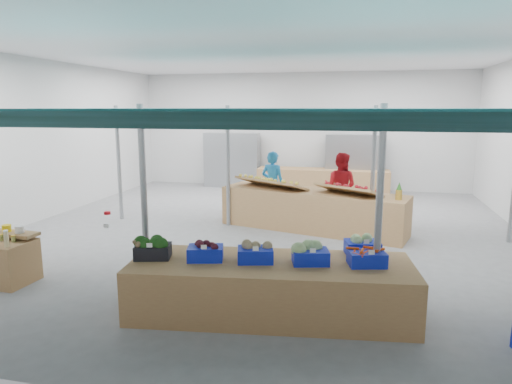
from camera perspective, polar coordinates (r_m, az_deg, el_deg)
floor at (r=10.94m, az=0.85°, el=-5.10°), size 13.00×13.00×0.00m
hall at (r=11.95m, az=2.38°, el=9.07°), size 13.00×13.00×13.00m
pole_grid at (r=8.75m, az=3.23°, el=3.06°), size 10.00×4.60×3.00m
awnings at (r=8.68m, az=3.30°, el=9.42°), size 9.50×7.08×0.30m
back_shelving_left at (r=17.08m, az=-3.03°, el=3.96°), size 2.00×0.50×2.00m
back_shelving_right at (r=16.41m, az=12.26°, el=3.46°), size 2.00×0.50×2.00m
veg_counter at (r=6.70m, az=1.85°, el=-11.89°), size 4.14×1.83×0.78m
fruit_counter at (r=11.16m, az=7.05°, el=-2.31°), size 4.63×2.20×0.96m
far_counter at (r=16.22m, az=8.31°, el=1.41°), size 4.57×0.95×0.82m
vendor_left at (r=12.33m, az=2.10°, el=0.96°), size 0.75×0.59×1.80m
vendor_right at (r=12.12m, az=10.48°, el=0.62°), size 1.02×0.88×1.80m
crate_broccoli at (r=6.85m, az=-12.78°, el=-6.78°), size 0.57×0.46×0.35m
crate_beets at (r=6.65m, az=-6.34°, el=-7.33°), size 0.57×0.46×0.29m
crate_celeriac at (r=6.54m, az=-0.08°, el=-7.48°), size 0.57×0.46×0.31m
crate_cabbage at (r=6.50m, az=6.83°, el=-7.53°), size 0.57×0.46×0.35m
crate_carrots at (r=6.57m, az=13.69°, el=-7.98°), size 0.57×0.46×0.29m
sparrow at (r=6.76m, az=-14.61°, el=-6.30°), size 0.12×0.09×0.11m
pole_ribbon at (r=8.52m, az=-18.12°, el=-2.65°), size 0.12×0.12×0.28m
apple_heap_yellow at (r=11.37m, az=1.88°, el=1.32°), size 2.00×1.55×0.27m
apple_heap_red at (r=10.65m, az=11.49°, el=0.50°), size 1.65×1.35×0.27m
pineapple at (r=10.39m, az=17.44°, el=0.06°), size 0.14×0.14×0.39m
crate_extra at (r=7.04m, az=13.17°, el=-6.42°), size 0.57×0.46×0.32m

